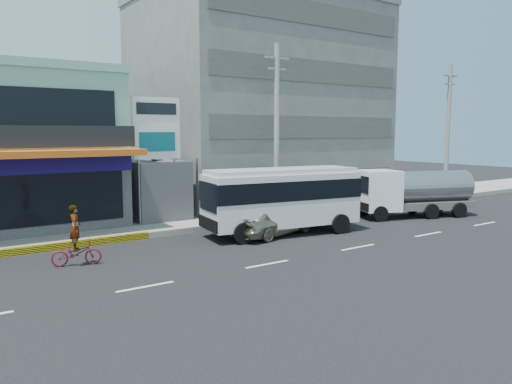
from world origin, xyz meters
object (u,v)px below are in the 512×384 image
utility_pole_far (448,131)px  sedan (272,219)px  billboard (156,135)px  minibus (282,195)px  tanker_truck (411,192)px  utility_pole_near (277,131)px  motorcycle_rider (76,246)px  concrete_building (258,106)px  satellite_dish (152,159)px

utility_pole_far → sedan: (-18.62, -3.15, -4.32)m
billboard → utility_pole_far: (22.50, -1.80, 0.22)m
minibus → tanker_truck: (9.52, -0.37, -0.44)m
billboard → utility_pole_near: 6.75m
sedan → billboard: bearing=24.6°
tanker_truck → motorcycle_rider: (-19.66, 0.12, -0.75)m
concrete_building → tanker_truck: bearing=-72.4°
concrete_building → satellite_dish: 11.30m
billboard → motorcycle_rider: 8.70m
tanker_truck → motorcycle_rider: 19.67m
satellite_dish → motorcycle_rider: 9.70m
concrete_building → utility_pole_near: concrete_building is taller
satellite_dish → billboard: bearing=-105.5°
concrete_building → minibus: bearing=-119.2°
tanker_truck → minibus: bearing=177.8°
concrete_building → billboard: size_ratio=2.32×
minibus → tanker_truck: bearing=-2.2°
utility_pole_near → utility_pole_far: same height
concrete_building → tanker_truck: concrete_building is taller
billboard → utility_pole_near: bearing=-15.5°
billboard → tanker_truck: billboard is taller
billboard → utility_pole_far: 22.57m
billboard → minibus: bearing=-47.5°
satellite_dish → motorcycle_rider: (-6.14, -6.97, -2.80)m
utility_pole_far → minibus: bearing=-170.2°
motorcycle_rider → sedan: bearing=1.3°
utility_pole_near → utility_pole_far: size_ratio=1.00×
satellite_dish → utility_pole_far: utility_pole_far is taller
satellite_dish → tanker_truck: satellite_dish is taller
minibus → motorcycle_rider: bearing=-178.6°
concrete_building → utility_pole_near: bearing=-117.8°
tanker_truck → utility_pole_near: bearing=155.1°
tanker_truck → motorcycle_rider: tanker_truck is taller
billboard → sedan: (3.88, -4.95, -4.10)m
utility_pole_far → tanker_truck: utility_pole_far is taller
sedan → tanker_truck: (10.14, -0.33, 0.70)m
minibus → motorcycle_rider: 10.21m
billboard → tanker_truck: size_ratio=0.92×
minibus → sedan: minibus is taller
utility_pole_far → motorcycle_rider: size_ratio=4.24×
tanker_truck → concrete_building: bearing=107.6°
utility_pole_far → motorcycle_rider: bearing=-173.2°
concrete_building → utility_pole_far: (12.00, -7.60, -1.85)m
satellite_dish → sedan: 8.04m
utility_pole_near → tanker_truck: utility_pole_near is taller
utility_pole_far → motorcycle_rider: (-28.14, -3.37, -4.37)m
tanker_truck → utility_pole_far: bearing=22.3°
satellite_dish → motorcycle_rider: satellite_dish is taller
sedan → motorcycle_rider: motorcycle_rider is taller
concrete_building → satellite_dish: (-10.00, -4.00, -3.42)m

